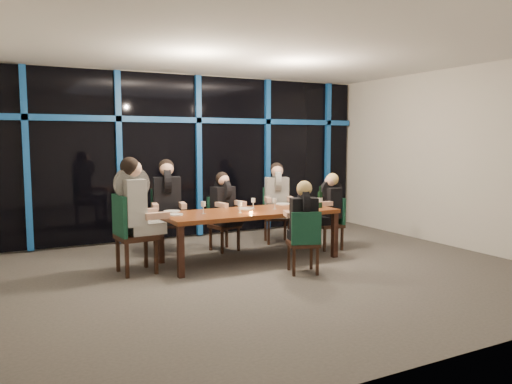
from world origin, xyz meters
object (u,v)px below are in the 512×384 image
chair_far_left (167,217)px  diner_near_mid (303,213)px  chair_far_right (276,212)px  diner_far_left (167,193)px  chair_near_mid (304,239)px  diner_end_left (135,198)px  diner_far_right (277,191)px  dining_table (250,215)px  chair_end_left (129,230)px  wine_bottle (320,199)px  diner_far_mid (224,199)px  chair_far_mid (222,220)px  chair_end_right (333,220)px  diner_end_right (329,200)px  water_pitcher (297,204)px

chair_far_left → diner_near_mid: diner_near_mid is taller
chair_far_right → diner_far_left: 2.04m
diner_near_mid → chair_far_left: bearing=-39.5°
diner_near_mid → chair_far_right: bearing=-90.9°
diner_far_left → diner_near_mid: bearing=-46.3°
diner_far_left → chair_near_mid: bearing=-47.7°
chair_far_left → chair_far_right: (1.98, -0.07, -0.03)m
chair_far_left → diner_far_left: diner_far_left is taller
chair_far_right → diner_near_mid: bearing=-90.2°
diner_far_left → diner_end_left: diner_end_left is taller
diner_far_left → diner_end_left: size_ratio=0.95×
diner_far_right → diner_near_mid: size_ratio=1.12×
dining_table → chair_end_left: 1.79m
wine_bottle → chair_far_right: bearing=93.9°
chair_near_mid → diner_far_mid: diner_far_mid is taller
dining_table → diner_end_left: diner_end_left is taller
diner_far_right → diner_near_mid: 2.03m
diner_end_left → diner_far_left: bearing=-43.0°
chair_end_left → diner_far_right: size_ratio=1.15×
chair_far_mid → diner_near_mid: size_ratio=1.05×
dining_table → diner_far_left: (-0.96, 1.00, 0.29)m
chair_far_right → diner_far_left: bearing=-159.8°
chair_near_mid → wine_bottle: size_ratio=2.51×
chair_end_right → chair_far_right: bearing=-142.5°
diner_end_right → chair_near_mid: bearing=-39.9°
chair_far_right → chair_near_mid: 2.19m
diner_far_mid → diner_end_right: size_ratio=1.02×
chair_end_right → diner_far_mid: 1.84m
diner_far_left → chair_far_left: bearing=90.0°
chair_near_mid → chair_far_left: bearing=-40.8°
dining_table → chair_end_left: (-1.79, 0.06, -0.08)m
diner_near_mid → diner_end_right: bearing=-119.4°
chair_far_mid → diner_end_left: diner_end_left is taller
diner_end_left → chair_near_mid: bearing=-123.9°
diner_far_left → water_pitcher: (1.64, -1.24, -0.13)m
chair_far_right → diner_far_mid: bearing=-148.1°
chair_far_mid → diner_far_left: diner_far_left is taller
chair_near_mid → wine_bottle: 1.24m
dining_table → wine_bottle: (1.12, -0.21, 0.20)m
diner_near_mid → chair_end_right: bearing=-121.3°
diner_near_mid → wine_bottle: (0.81, 0.77, 0.06)m
diner_far_mid → water_pitcher: size_ratio=4.60×
chair_far_left → diner_far_mid: size_ratio=1.19×
diner_end_left → wine_bottle: bearing=-100.2°
water_pitcher → chair_far_mid: bearing=103.8°
diner_end_right → water_pitcher: (-0.83, -0.32, 0.02)m
diner_end_left → water_pitcher: 2.40m
chair_near_mid → diner_near_mid: 0.35m
diner_far_right → diner_far_mid: bearing=-151.7°
chair_far_right → chair_near_mid: size_ratio=1.12×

